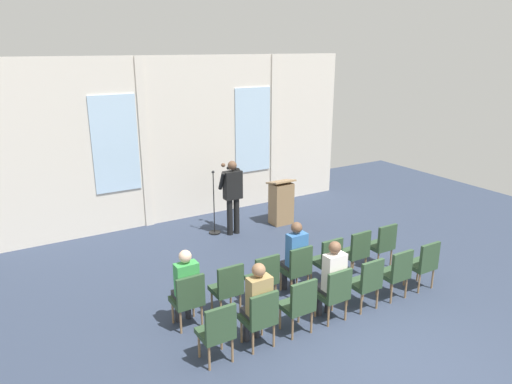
% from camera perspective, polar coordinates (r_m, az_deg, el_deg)
% --- Properties ---
extents(ground_plane, '(17.88, 17.88, 0.00)m').
position_cam_1_polar(ground_plane, '(7.50, 14.80, -18.54)').
color(ground_plane, '#2D384C').
extents(rear_partition, '(9.22, 0.14, 4.10)m').
position_cam_1_polar(rear_partition, '(12.11, -8.04, 6.30)').
color(rear_partition, silver).
rests_on(rear_partition, ground).
extents(speaker, '(0.52, 0.69, 1.79)m').
position_cam_1_polar(speaker, '(11.06, -2.86, 0.00)').
color(speaker, black).
rests_on(speaker, ground).
extents(mic_stand, '(0.28, 0.28, 1.55)m').
position_cam_1_polar(mic_stand, '(11.35, -5.02, -3.37)').
color(mic_stand, black).
rests_on(mic_stand, ground).
extents(lectern, '(0.60, 0.48, 1.16)m').
position_cam_1_polar(lectern, '(11.88, 3.05, -1.27)').
color(lectern, '#93724C').
rests_on(lectern, ground).
extents(chair_r0_c0, '(0.46, 0.44, 0.94)m').
position_cam_1_polar(chair_r0_c0, '(7.68, -8.16, -12.45)').
color(chair_r0_c0, olive).
rests_on(chair_r0_c0, ground).
extents(audience_r0_c0, '(0.36, 0.39, 1.32)m').
position_cam_1_polar(audience_r0_c0, '(7.65, -8.47, -10.89)').
color(audience_r0_c0, '#2D2D33').
rests_on(audience_r0_c0, ground).
extents(chair_r0_c1, '(0.46, 0.44, 0.94)m').
position_cam_1_polar(chair_r0_c1, '(7.94, -3.42, -11.27)').
color(chair_r0_c1, olive).
rests_on(chair_r0_c1, ground).
extents(chair_r0_c2, '(0.46, 0.44, 0.94)m').
position_cam_1_polar(chair_r0_c2, '(8.24, 0.96, -10.10)').
color(chair_r0_c2, olive).
rests_on(chair_r0_c2, ground).
extents(chair_r0_c3, '(0.46, 0.44, 0.94)m').
position_cam_1_polar(chair_r0_c3, '(8.59, 4.98, -8.97)').
color(chair_r0_c3, olive).
rests_on(chair_r0_c3, ground).
extents(audience_r0_c3, '(0.36, 0.39, 1.37)m').
position_cam_1_polar(audience_r0_c3, '(8.55, 4.70, -7.43)').
color(audience_r0_c3, '#2D2D33').
rests_on(audience_r0_c3, ground).
extents(chair_r0_c4, '(0.46, 0.44, 0.94)m').
position_cam_1_polar(chair_r0_c4, '(8.98, 8.64, -7.89)').
color(chair_r0_c4, olive).
rests_on(chair_r0_c4, ground).
extents(chair_r0_c5, '(0.46, 0.44, 0.94)m').
position_cam_1_polar(chair_r0_c5, '(9.41, 11.97, -6.88)').
color(chair_r0_c5, olive).
rests_on(chair_r0_c5, ground).
extents(chair_r0_c6, '(0.46, 0.44, 0.94)m').
position_cam_1_polar(chair_r0_c6, '(9.86, 14.98, -5.94)').
color(chair_r0_c6, olive).
rests_on(chair_r0_c6, ground).
extents(chair_r1_c0, '(0.46, 0.44, 0.94)m').
position_cam_1_polar(chair_r1_c0, '(6.88, -4.67, -16.20)').
color(chair_r1_c0, olive).
rests_on(chair_r1_c0, ground).
extents(chair_r1_c1, '(0.46, 0.44, 0.94)m').
position_cam_1_polar(chair_r1_c1, '(7.16, 0.52, -14.67)').
color(chair_r1_c1, olive).
rests_on(chair_r1_c1, ground).
extents(audience_r1_c1, '(0.36, 0.39, 1.35)m').
position_cam_1_polar(audience_r1_c1, '(7.10, 0.18, -12.91)').
color(audience_r1_c1, '#2D2D33').
rests_on(audience_r1_c1, ground).
extents(chair_r1_c2, '(0.46, 0.44, 0.94)m').
position_cam_1_polar(chair_r1_c2, '(7.49, 5.22, -13.17)').
color(chair_r1_c2, olive).
rests_on(chair_r1_c2, ground).
extents(chair_r1_c3, '(0.46, 0.44, 0.94)m').
position_cam_1_polar(chair_r1_c3, '(7.88, 9.43, -11.73)').
color(chair_r1_c3, olive).
rests_on(chair_r1_c3, ground).
extents(audience_r1_c3, '(0.36, 0.39, 1.39)m').
position_cam_1_polar(audience_r1_c3, '(7.82, 9.14, -10.02)').
color(audience_r1_c3, '#2D2D33').
rests_on(audience_r1_c3, ground).
extents(chair_r1_c4, '(0.46, 0.44, 0.94)m').
position_cam_1_polar(chair_r1_c4, '(8.30, 13.20, -10.37)').
color(chair_r1_c4, olive).
rests_on(chair_r1_c4, ground).
extents(chair_r1_c5, '(0.46, 0.44, 0.94)m').
position_cam_1_polar(chair_r1_c5, '(8.76, 16.55, -9.12)').
color(chair_r1_c5, olive).
rests_on(chair_r1_c5, ground).
extents(chair_r1_c6, '(0.46, 0.44, 0.94)m').
position_cam_1_polar(chair_r1_c6, '(9.25, 19.54, -7.97)').
color(chair_r1_c6, olive).
rests_on(chair_r1_c6, ground).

